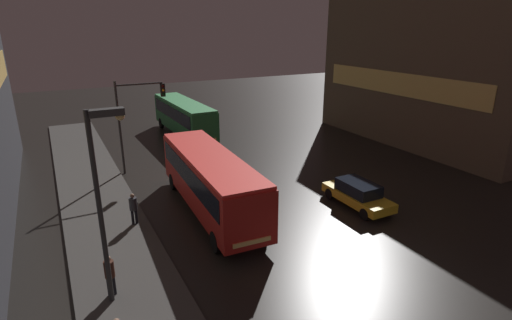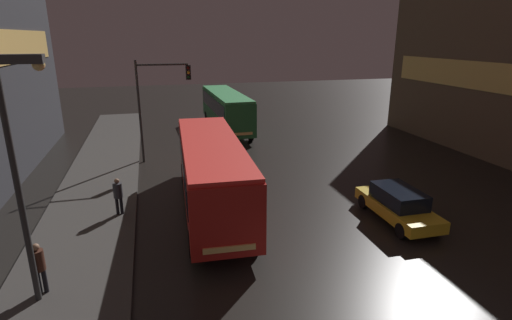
{
  "view_description": "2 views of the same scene",
  "coord_description": "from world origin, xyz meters",
  "px_view_note": "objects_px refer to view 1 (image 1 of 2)",
  "views": [
    {
      "loc": [
        -10.73,
        -10.23,
        9.88
      ],
      "look_at": [
        -0.91,
        8.4,
        2.69
      ],
      "focal_mm": 28.0,
      "sensor_mm": 36.0,
      "label": 1
    },
    {
      "loc": [
        -5.99,
        -8.4,
        7.74
      ],
      "look_at": [
        -0.81,
        11.12,
        1.46
      ],
      "focal_mm": 28.0,
      "sensor_mm": 36.0,
      "label": 2
    }
  ],
  "objects_px": {
    "bus_far": "(184,115)",
    "pedestrian_near": "(110,272)",
    "pedestrian_mid": "(133,206)",
    "traffic_light_main": "(135,111)",
    "bus_near": "(211,177)",
    "car_taxi": "(358,194)",
    "street_lamp_sidewalk": "(103,179)"
  },
  "relations": [
    {
      "from": "traffic_light_main",
      "to": "bus_far",
      "type": "bearing_deg",
      "value": 52.69
    },
    {
      "from": "pedestrian_near",
      "to": "bus_near",
      "type": "bearing_deg",
      "value": -67.66
    },
    {
      "from": "car_taxi",
      "to": "bus_far",
      "type": "bearing_deg",
      "value": -77.93
    },
    {
      "from": "pedestrian_near",
      "to": "pedestrian_mid",
      "type": "relative_size",
      "value": 1.0
    },
    {
      "from": "street_lamp_sidewalk",
      "to": "bus_near",
      "type": "bearing_deg",
      "value": 42.93
    },
    {
      "from": "car_taxi",
      "to": "pedestrian_near",
      "type": "relative_size",
      "value": 2.66
    },
    {
      "from": "pedestrian_near",
      "to": "street_lamp_sidewalk",
      "type": "height_order",
      "value": "street_lamp_sidewalk"
    },
    {
      "from": "bus_near",
      "to": "traffic_light_main",
      "type": "xyz_separation_m",
      "value": [
        -2.03,
        8.42,
        2.29
      ]
    },
    {
      "from": "bus_near",
      "to": "bus_far",
      "type": "bearing_deg",
      "value": -100.14
    },
    {
      "from": "bus_far",
      "to": "pedestrian_near",
      "type": "bearing_deg",
      "value": 64.17
    },
    {
      "from": "car_taxi",
      "to": "pedestrian_mid",
      "type": "distance_m",
      "value": 12.27
    },
    {
      "from": "bus_near",
      "to": "pedestrian_near",
      "type": "relative_size",
      "value": 6.57
    },
    {
      "from": "bus_far",
      "to": "traffic_light_main",
      "type": "distance_m",
      "value": 9.73
    },
    {
      "from": "bus_far",
      "to": "traffic_light_main",
      "type": "bearing_deg",
      "value": 51.75
    },
    {
      "from": "traffic_light_main",
      "to": "street_lamp_sidewalk",
      "type": "xyz_separation_m",
      "value": [
        -3.89,
        -13.92,
        0.63
      ]
    },
    {
      "from": "pedestrian_mid",
      "to": "traffic_light_main",
      "type": "distance_m",
      "value": 9.05
    },
    {
      "from": "bus_near",
      "to": "traffic_light_main",
      "type": "distance_m",
      "value": 8.96
    },
    {
      "from": "traffic_light_main",
      "to": "street_lamp_sidewalk",
      "type": "height_order",
      "value": "street_lamp_sidewalk"
    },
    {
      "from": "bus_near",
      "to": "street_lamp_sidewalk",
      "type": "relative_size",
      "value": 1.53
    },
    {
      "from": "bus_far",
      "to": "bus_near",
      "type": "bearing_deg",
      "value": 76.0
    },
    {
      "from": "bus_near",
      "to": "traffic_light_main",
      "type": "height_order",
      "value": "traffic_light_main"
    },
    {
      "from": "bus_near",
      "to": "car_taxi",
      "type": "height_order",
      "value": "bus_near"
    },
    {
      "from": "bus_far",
      "to": "pedestrian_near",
      "type": "xyz_separation_m",
      "value": [
        -9.8,
        -21.11,
        -0.85
      ]
    },
    {
      "from": "pedestrian_near",
      "to": "car_taxi",
      "type": "bearing_deg",
      "value": -99.85
    },
    {
      "from": "bus_near",
      "to": "pedestrian_mid",
      "type": "bearing_deg",
      "value": 0.06
    },
    {
      "from": "bus_near",
      "to": "pedestrian_near",
      "type": "bearing_deg",
      "value": 43.25
    },
    {
      "from": "pedestrian_near",
      "to": "traffic_light_main",
      "type": "bearing_deg",
      "value": -34.66
    },
    {
      "from": "bus_far",
      "to": "pedestrian_mid",
      "type": "bearing_deg",
      "value": 62.57
    },
    {
      "from": "bus_near",
      "to": "traffic_light_main",
      "type": "relative_size",
      "value": 1.73
    },
    {
      "from": "pedestrian_mid",
      "to": "traffic_light_main",
      "type": "xyz_separation_m",
      "value": [
        2.11,
        8.21,
        3.17
      ]
    },
    {
      "from": "bus_near",
      "to": "car_taxi",
      "type": "xyz_separation_m",
      "value": [
        7.63,
        -3.22,
        -1.28
      ]
    },
    {
      "from": "car_taxi",
      "to": "bus_near",
      "type": "bearing_deg",
      "value": -22.42
    }
  ]
}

